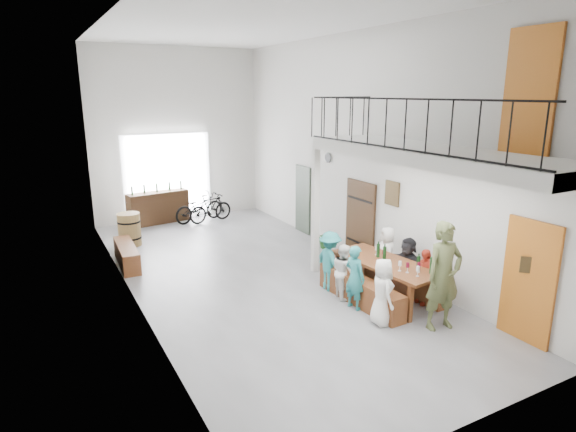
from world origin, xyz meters
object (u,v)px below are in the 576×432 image
bench_inner (360,291)px  oak_barrel (129,229)px  host_standing (444,276)px  serving_counter (158,207)px  bicycle_near (199,207)px  side_bench (127,255)px  tasting_table (386,265)px

bench_inner → oak_barrel: size_ratio=2.52×
oak_barrel → host_standing: host_standing is taller
bench_inner → serving_counter: bearing=101.9°
oak_barrel → bicycle_near: bearing=31.9°
side_bench → bicycle_near: bicycle_near is taller
bicycle_near → host_standing: bearing=173.0°
bench_inner → host_standing: (0.65, -1.50, 0.72)m
bicycle_near → oak_barrel: bearing=105.9°
bench_inner → serving_counter: serving_counter is taller
bench_inner → host_standing: 1.79m
side_bench → serving_counter: (1.66, 3.57, 0.26)m
oak_barrel → serving_counter: (1.28, 2.01, 0.05)m
serving_counter → host_standing: (2.64, -9.56, 0.47)m
tasting_table → side_bench: (-4.25, 4.53, -0.45)m
serving_counter → bicycle_near: bearing=-30.2°
side_bench → host_standing: size_ratio=0.92×
bench_inner → serving_counter: 8.30m
side_bench → bicycle_near: (2.86, 3.11, 0.21)m
bench_inner → bicycle_near: bicycle_near is taller
serving_counter → side_bench: bearing=-124.3°
tasting_table → bench_inner: size_ratio=1.07×
tasting_table → serving_counter: size_ratio=1.27×
oak_barrel → bicycle_near: size_ratio=0.51×
side_bench → tasting_table: bearing=-46.8°
bench_inner → tasting_table: bearing=-6.0°
host_standing → tasting_table: bearing=98.7°
bench_inner → host_standing: bearing=-68.5°
bench_inner → oak_barrel: bearing=116.5°
bench_inner → host_standing: host_standing is taller
serving_counter → bicycle_near: size_ratio=1.08×
bench_inner → side_bench: size_ratio=1.27×
tasting_table → serving_counter: 8.51m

